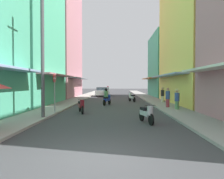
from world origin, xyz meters
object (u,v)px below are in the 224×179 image
motorbike_maroon (81,106)px  pedestrian_crossing (177,98)px  pedestrian_midway (168,98)px  motorbike_black (104,91)px  motorbike_silver (146,113)px  utility_pole (42,47)px  motorbike_red (108,91)px  motorbike_white (132,97)px  street_sign_no_entry (55,88)px  pedestrian_far (163,94)px  parked_car (103,92)px  motorbike_blue (107,98)px

motorbike_maroon → pedestrian_crossing: 6.97m
pedestrian_crossing → pedestrian_midway: bearing=103.1°
motorbike_black → motorbike_silver: size_ratio=0.99×
motorbike_black → pedestrian_crossing: (7.07, -26.20, 0.43)m
motorbike_black → utility_pole: (-1.50, -30.04, 3.54)m
motorbike_red → motorbike_white: (3.31, -14.41, -0.20)m
utility_pole → street_sign_no_entry: 3.02m
motorbike_silver → utility_pole: bearing=168.4°
motorbike_silver → motorbike_white: 13.02m
motorbike_red → motorbike_silver: (3.17, -27.43, -0.20)m
motorbike_white → pedestrian_midway: (2.43, -6.57, 0.33)m
street_sign_no_entry → motorbike_black: bearing=87.2°
motorbike_white → pedestrian_crossing: 8.50m
pedestrian_far → utility_pole: bearing=-131.2°
street_sign_no_entry → motorbike_maroon: bearing=20.9°
motorbike_white → pedestrian_crossing: bearing=-71.0°
street_sign_no_entry → parked_car: bearing=85.0°
utility_pole → parked_car: bearing=85.1°
motorbike_maroon → utility_pole: utility_pole is taller
motorbike_blue → motorbike_red: same height
motorbike_red → motorbike_silver: size_ratio=1.01×
parked_car → pedestrian_crossing: pedestrian_crossing is taller
motorbike_maroon → pedestrian_crossing: pedestrian_crossing is taller
motorbike_white → pedestrian_midway: bearing=-69.7°
pedestrian_crossing → street_sign_no_entry: bearing=-167.3°
motorbike_blue → utility_pole: 9.26m
pedestrian_midway → street_sign_no_entry: street_sign_no_entry is taller
pedestrian_crossing → street_sign_no_entry: 8.71m
motorbike_maroon → utility_pole: (-1.73, -2.55, 3.54)m
motorbike_blue → pedestrian_crossing: 6.79m
motorbike_white → motorbike_black: bearing=103.3°
parked_car → motorbike_silver: bearing=-80.7°
motorbike_red → pedestrian_crossing: 23.24m
motorbike_maroon → pedestrian_midway: pedestrian_midway is taller
pedestrian_crossing → pedestrian_far: 6.23m
motorbike_blue → parked_car: size_ratio=0.41×
motorbike_silver → parked_car: bearing=99.3°
parked_car → pedestrian_midway: bearing=-69.1°
motorbike_maroon → motorbike_white: (4.07, 9.31, 0.00)m
parked_car → pedestrian_far: (6.95, -11.89, 0.21)m
parked_car → motorbike_maroon: bearing=-90.4°
parked_car → motorbike_white: bearing=-68.7°
motorbike_blue → pedestrian_midway: 5.71m
motorbike_black → motorbike_white: bearing=-76.7°
motorbike_maroon → pedestrian_crossing: bearing=10.7°
pedestrian_crossing → motorbike_silver: bearing=-120.2°
motorbike_white → pedestrian_far: pedestrian_far is taller
motorbike_red → motorbike_silver: motorbike_red is taller
pedestrian_midway → utility_pole: 10.29m
motorbike_blue → motorbike_black: bearing=94.5°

